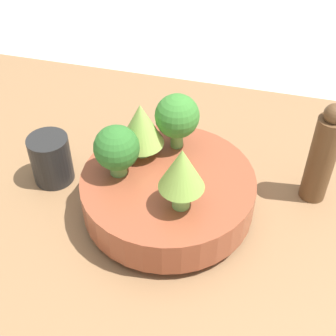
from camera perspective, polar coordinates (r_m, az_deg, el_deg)
ground_plane at (r=0.78m, az=-0.94°, el=-6.65°), size 6.00×6.00×0.00m
table at (r=0.76m, az=-0.95°, el=-5.67°), size 1.20×0.77×0.04m
bowl at (r=0.71m, az=0.00°, el=-2.99°), size 0.26×0.26×0.07m
broccoli_floret_back at (r=0.72m, az=1.12°, el=6.25°), size 0.07×0.07×0.09m
romanesco_piece_near at (r=0.61m, az=1.69°, el=-0.40°), size 0.06×0.06×0.10m
broccoli_floret_left at (r=0.68m, az=-6.28°, el=2.35°), size 0.07×0.07×0.08m
romanesco_piece_far at (r=0.70m, az=-3.33°, el=5.20°), size 0.07×0.07×0.09m
cup at (r=0.79m, az=-14.07°, el=1.06°), size 0.07×0.07×0.08m
pepper_mill at (r=0.75m, az=18.33°, el=1.47°), size 0.04×0.04×0.18m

